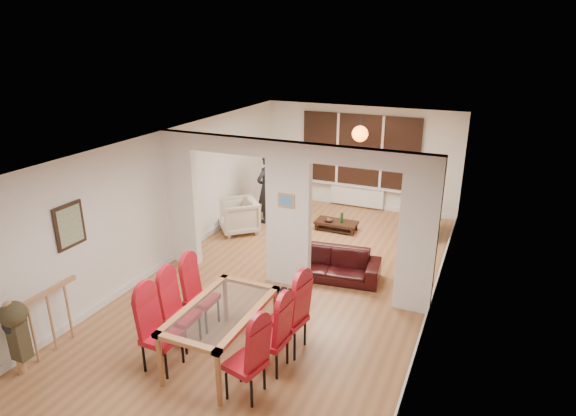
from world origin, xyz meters
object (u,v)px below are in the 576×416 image
Objects in this scene: dining_chair_rb at (270,334)px; bowl at (329,220)px; television at (430,222)px; person at (267,188)px; coffee_table at (336,226)px; dining_chair_lb at (181,312)px; armchair at (238,216)px; bottle at (342,217)px; dining_chair_la at (161,332)px; dining_chair_rc at (287,314)px; sofa at (329,264)px; dining_chair_lc at (202,295)px; dining_chair_ra at (245,359)px; dining_table at (222,333)px.

dining_chair_rb reaches higher than bowl.
person is at bearing 93.61° from television.
coffee_table is (-0.72, 4.97, -0.42)m from dining_chair_rb.
dining_chair_lb is 4.27m from armchair.
person reaches higher than television.
dining_chair_la is at bearing -97.65° from bottle.
dining_chair_rc is at bearing -80.41° from coffee_table.
sofa is at bearing 145.62° from television.
bowl is at bearing -170.84° from bottle.
dining_chair_lc is at bearing -100.23° from bottle.
dining_chair_lc is at bearing 94.97° from dining_chair_la.
bowl is at bearing 104.66° from dining_chair_rb.
person is 1.79× the size of coffee_table.
dining_chair_rb is 0.63× the size of person.
person reaches higher than bottle.
dining_chair_rb is at bearing 159.20° from television.
dining_chair_la reaches higher than bottle.
dining_chair_ra is at bearing -84.61° from bottle.
dining_chair_la is 5.42× the size of bowl.
bowl is (-0.18, 4.97, -0.16)m from dining_table.
dining_chair_lc reaches higher than bowl.
dining_chair_lc reaches higher than television.
sofa is 2.22× the size of armchair.
dining_chair_lc is 1.70m from dining_chair_ra.
television is 2.25m from bowl.
dining_chair_lb reaches higher than dining_table.
dining_chair_lb is 0.64× the size of person.
person is (-2.40, 4.84, 0.31)m from dining_chair_rb.
dining_chair_rb is 0.57× the size of sofa.
dining_chair_la is 1.17× the size of coffee_table.
dining_chair_lb is at bearing 170.81° from dining_chair_ra.
person is (0.33, 0.83, 0.46)m from armchair.
armchair is at bearing 128.82° from dining_chair_rb.
sofa is (1.19, 3.33, -0.28)m from dining_chair_la.
dining_chair_lb is at bearing -90.40° from dining_chair_lc.
dining_chair_rc reaches higher than armchair.
bowl is (1.86, 0.89, -0.14)m from armchair.
dining_chair_lc is at bearing 141.11° from dining_table.
sofa is 7.20× the size of bottle.
person is at bearing -176.70° from bottle.
dining_chair_rb is 5.04m from coffee_table.
television reaches higher than sofa.
dining_chair_rc reaches higher than dining_chair_la.
dining_chair_lb is 0.53m from dining_chair_lc.
sofa is 2.22m from bottle.
dining_chair_rc is at bearing 48.39° from person.
person is at bearing 126.34° from dining_chair_ra.
dining_table is at bearing -4.20° from dining_chair_lb.
dining_chair_lc is 1.13× the size of coffee_table.
coffee_table is at bearing 99.49° from television.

